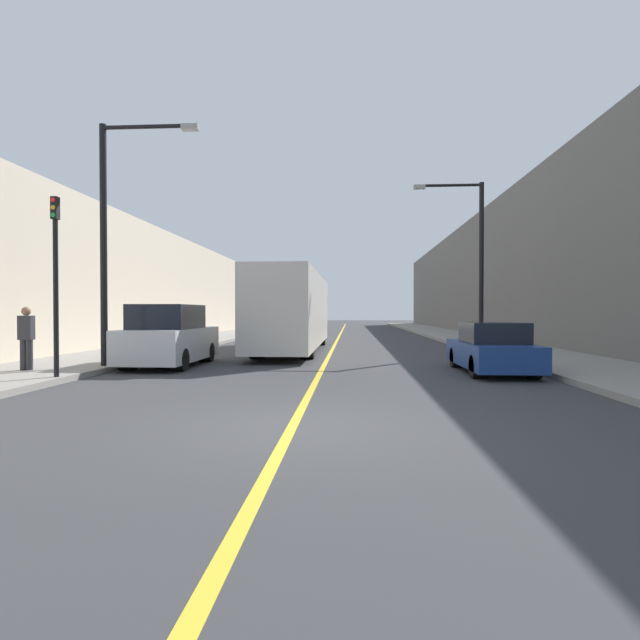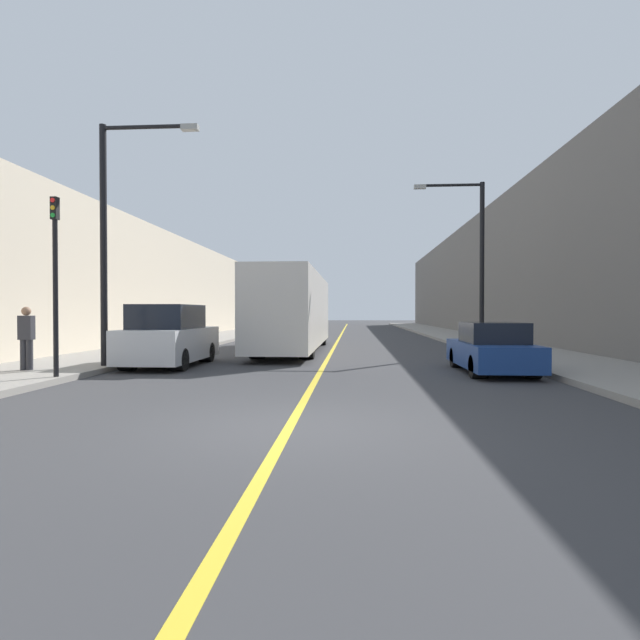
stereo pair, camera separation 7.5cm
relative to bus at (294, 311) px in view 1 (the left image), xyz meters
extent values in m
plane|color=#38383A|center=(1.70, -14.90, -1.81)|extent=(200.00, 200.00, 0.00)
cube|color=gray|center=(-6.33, 15.10, -1.73)|extent=(3.80, 72.00, 0.16)
cube|color=gray|center=(9.72, 15.10, -1.73)|extent=(3.80, 72.00, 0.16)
cube|color=beige|center=(-10.23, 15.10, 1.44)|extent=(4.00, 72.00, 6.52)
cube|color=#66605B|center=(13.62, 15.10, 2.63)|extent=(4.00, 72.00, 8.88)
cube|color=gold|center=(1.70, 15.10, -1.81)|extent=(0.16, 72.00, 0.01)
cube|color=silver|center=(0.00, 0.01, 0.03)|extent=(2.40, 12.61, 3.10)
cube|color=black|center=(0.00, -6.27, 0.57)|extent=(2.04, 0.04, 1.39)
cylinder|color=black|center=(-0.94, -3.90, -1.33)|extent=(0.53, 0.97, 0.97)
cylinder|color=black|center=(0.94, -3.90, -1.33)|extent=(0.53, 0.97, 0.97)
cylinder|color=black|center=(-0.94, 3.92, -1.33)|extent=(0.53, 0.97, 0.97)
cylinder|color=black|center=(0.94, 3.92, -1.33)|extent=(0.53, 0.97, 0.97)
cube|color=silver|center=(-3.28, -6.55, -1.10)|extent=(1.98, 4.49, 1.02)
cube|color=black|center=(-3.28, -6.77, -0.21)|extent=(1.74, 2.47, 0.76)
cube|color=black|center=(-3.28, -8.76, -0.92)|extent=(1.68, 0.04, 0.46)
cylinder|color=black|center=(-4.05, -7.94, -1.47)|extent=(0.44, 0.68, 0.68)
cylinder|color=black|center=(-2.50, -7.94, -1.47)|extent=(0.44, 0.68, 0.68)
cylinder|color=black|center=(-4.05, -5.15, -1.47)|extent=(0.44, 0.68, 0.68)
cylinder|color=black|center=(-2.50, -5.15, -1.47)|extent=(0.44, 0.68, 0.68)
cube|color=navy|center=(6.63, -7.68, -1.28)|extent=(1.76, 4.23, 0.68)
cube|color=black|center=(6.63, -7.89, -0.65)|extent=(1.55, 1.91, 0.58)
cube|color=black|center=(6.63, -9.76, -1.17)|extent=(1.50, 0.04, 0.31)
cylinder|color=black|center=(5.94, -8.99, -1.50)|extent=(0.39, 0.62, 0.62)
cylinder|color=black|center=(7.31, -8.99, -1.50)|extent=(0.39, 0.62, 0.62)
cylinder|color=black|center=(5.94, -6.36, -1.50)|extent=(0.39, 0.62, 0.62)
cylinder|color=black|center=(7.31, -6.36, -1.50)|extent=(0.39, 0.62, 0.62)
cylinder|color=black|center=(-4.73, -8.00, 1.90)|extent=(0.20, 0.20, 7.12)
cylinder|color=black|center=(-3.42, -8.00, 5.36)|extent=(2.62, 0.12, 0.12)
cube|color=#999993|center=(-2.10, -8.00, 5.31)|extent=(0.50, 0.24, 0.16)
cylinder|color=black|center=(8.12, -0.64, 1.90)|extent=(0.20, 0.20, 7.11)
cylinder|color=black|center=(6.81, -0.64, 5.35)|extent=(2.62, 0.12, 0.12)
cube|color=#999993|center=(5.49, -0.64, 5.30)|extent=(0.50, 0.24, 0.16)
cylinder|color=black|center=(-4.63, -10.57, 0.27)|extent=(0.12, 0.12, 3.85)
cube|color=black|center=(-4.63, -10.57, 2.47)|extent=(0.16, 0.16, 0.55)
cylinder|color=red|center=(-4.63, -10.66, 2.65)|extent=(0.11, 0.02, 0.11)
cylinder|color=gold|center=(-4.63, -10.66, 2.47)|extent=(0.11, 0.02, 0.11)
cylinder|color=green|center=(-4.63, -10.66, 2.29)|extent=(0.11, 0.02, 0.11)
cylinder|color=#2D2D33|center=(-6.37, -9.25, -1.24)|extent=(0.17, 0.17, 0.83)
cylinder|color=#2D2D33|center=(-6.20, -9.25, -1.24)|extent=(0.17, 0.17, 0.83)
cube|color=#2D2D33|center=(-6.28, -9.25, -0.49)|extent=(0.38, 0.21, 0.66)
sphere|color=#8C664C|center=(-6.28, -9.25, -0.04)|extent=(0.24, 0.24, 0.24)
camera|label=1|loc=(2.59, -22.32, -0.07)|focal=28.00mm
camera|label=2|loc=(2.67, -22.32, -0.07)|focal=28.00mm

